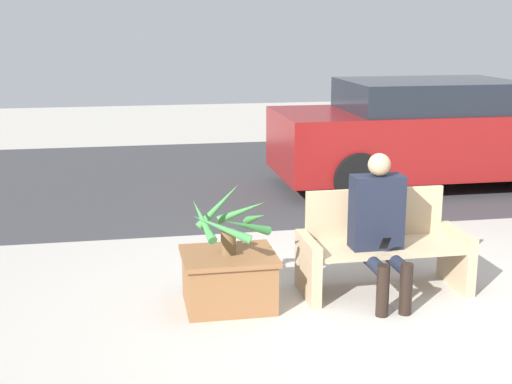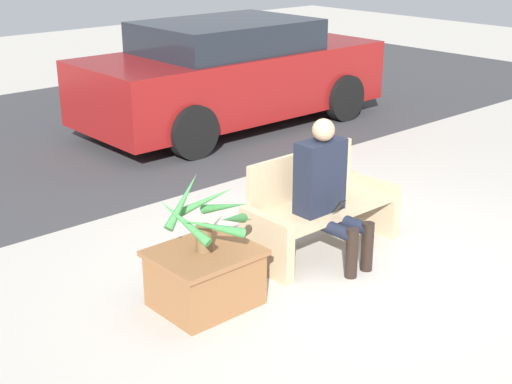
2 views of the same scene
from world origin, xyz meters
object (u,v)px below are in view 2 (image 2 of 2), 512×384
object	(u,v)px
bench	(318,209)
parked_car	(232,73)
person_seated	(327,187)
planter_box	(205,275)
potted_plant	(206,217)

from	to	relation	value
bench	parked_car	xyz separation A→B (m)	(2.13, 3.76, 0.38)
person_seated	planter_box	bearing A→B (deg)	177.89
bench	parked_car	size ratio (longest dim) A/B	0.32
bench	potted_plant	size ratio (longest dim) A/B	2.06
person_seated	parked_car	bearing A→B (deg)	60.47
planter_box	parked_car	world-z (taller)	parked_car
person_seated	parked_car	world-z (taller)	parked_car
bench	planter_box	bearing A→B (deg)	-174.28
bench	person_seated	xyz separation A→B (m)	(-0.10, -0.19, 0.29)
bench	parked_car	distance (m)	4.34
bench	potted_plant	xyz separation A→B (m)	(-1.37, -0.15, 0.35)
parked_car	person_seated	bearing A→B (deg)	-119.53
bench	parked_car	world-z (taller)	parked_car
parked_car	bench	bearing A→B (deg)	-119.57
bench	person_seated	world-z (taller)	person_seated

